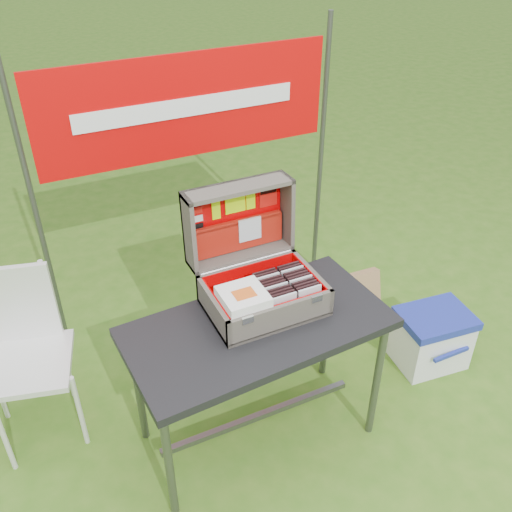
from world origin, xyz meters
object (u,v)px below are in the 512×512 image
suitcase (258,256)px  cardboard_box (351,307)px  table (258,382)px  cooler (431,338)px  chair (28,367)px

suitcase → cardboard_box: suitcase is taller
suitcase → cardboard_box: size_ratio=1.30×
table → cardboard_box: size_ratio=2.87×
cooler → cardboard_box: size_ratio=0.97×
chair → cooler: bearing=1.7°
table → chair: 1.06m
table → cardboard_box: 0.94m
suitcase → cooler: suitcase is taller
suitcase → cooler: size_ratio=1.34×
chair → cardboard_box: (1.76, -0.04, -0.24)m
table → cardboard_box: table is taller
cooler → chair: bearing=173.7°
suitcase → cooler: bearing=-6.3°
cooler → table: bearing=-172.0°
table → chair: (-0.94, 0.48, 0.08)m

